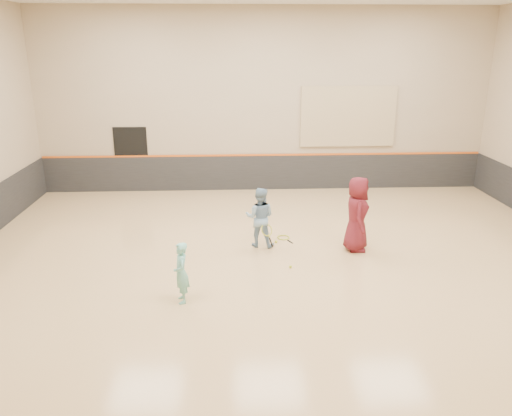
{
  "coord_description": "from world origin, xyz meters",
  "views": [
    {
      "loc": [
        -1.13,
        -10.7,
        4.81
      ],
      "look_at": [
        -0.57,
        0.4,
        1.15
      ],
      "focal_mm": 35.0,
      "sensor_mm": 36.0,
      "label": 1
    }
  ],
  "objects_px": {
    "spare_racket": "(283,237)",
    "instructor": "(260,217)",
    "girl": "(181,273)",
    "young_man": "(357,214)"
  },
  "relations": [
    {
      "from": "girl",
      "to": "instructor",
      "type": "distance_m",
      "value": 3.24
    },
    {
      "from": "instructor",
      "to": "spare_racket",
      "type": "relative_size",
      "value": 2.09
    },
    {
      "from": "instructor",
      "to": "spare_racket",
      "type": "height_order",
      "value": "instructor"
    },
    {
      "from": "instructor",
      "to": "young_man",
      "type": "height_order",
      "value": "young_man"
    },
    {
      "from": "girl",
      "to": "spare_racket",
      "type": "height_order",
      "value": "girl"
    },
    {
      "from": "spare_racket",
      "to": "young_man",
      "type": "bearing_deg",
      "value": -26.53
    },
    {
      "from": "girl",
      "to": "young_man",
      "type": "distance_m",
      "value": 4.68
    },
    {
      "from": "young_man",
      "to": "spare_racket",
      "type": "distance_m",
      "value": 2.08
    },
    {
      "from": "spare_racket",
      "to": "instructor",
      "type": "bearing_deg",
      "value": -143.22
    },
    {
      "from": "girl",
      "to": "instructor",
      "type": "relative_size",
      "value": 0.82
    }
  ]
}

